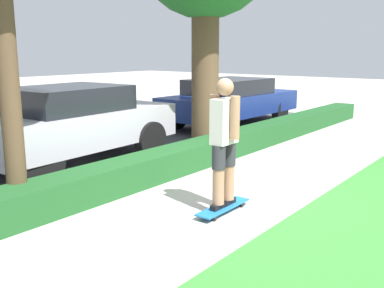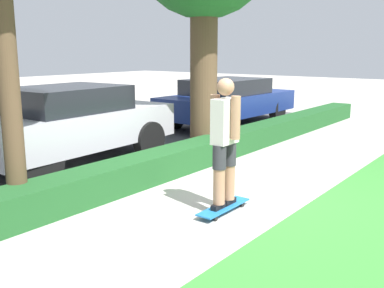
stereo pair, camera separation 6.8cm
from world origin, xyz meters
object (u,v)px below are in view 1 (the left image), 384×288
at_px(skateboard, 223,207).
at_px(skater_person, 224,140).
at_px(parked_car_middle, 72,122).
at_px(parked_car_rear, 230,100).

bearing_deg(skateboard, skater_person, -153.43).
bearing_deg(parked_car_middle, skateboard, -99.22).
bearing_deg(parked_car_middle, parked_car_rear, -1.53).
bearing_deg(parked_car_middle, skater_person, -99.22).
bearing_deg(skateboard, parked_car_rear, 32.51).
xyz_separation_m(skateboard, skater_person, (-0.00, -0.00, 0.94)).
xyz_separation_m(skateboard, parked_car_rear, (6.09, 3.88, 0.67)).
xyz_separation_m(skater_person, parked_car_middle, (0.46, 3.81, -0.20)).
distance_m(skateboard, parked_car_middle, 3.91).
relative_size(skateboard, parked_car_middle, 0.24).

